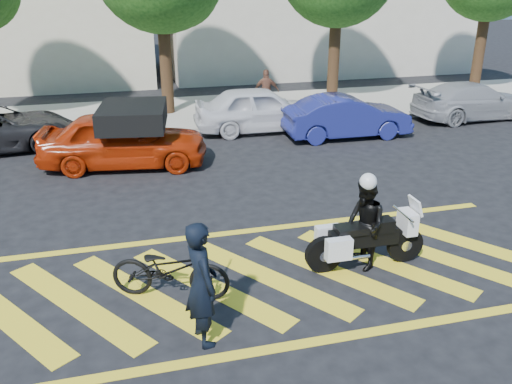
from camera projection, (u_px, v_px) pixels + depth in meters
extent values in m
plane|color=black|center=(242.00, 281.00, 9.54)|extent=(90.00, 90.00, 0.00)
cube|color=#9E998E|center=(169.00, 114.00, 20.25)|extent=(60.00, 5.00, 0.15)
cube|color=yellow|center=(4.00, 314.00, 8.63)|extent=(2.43, 3.21, 0.01)
cube|color=yellow|center=(76.00, 304.00, 8.88)|extent=(2.43, 3.21, 0.01)
cube|color=yellow|center=(144.00, 295.00, 9.14)|extent=(2.43, 3.21, 0.01)
cube|color=yellow|center=(209.00, 286.00, 9.39)|extent=(2.43, 3.21, 0.01)
cube|color=yellow|center=(270.00, 277.00, 9.65)|extent=(2.43, 3.21, 0.01)
cube|color=yellow|center=(327.00, 269.00, 9.91)|extent=(2.43, 3.21, 0.01)
cube|color=yellow|center=(382.00, 262.00, 10.16)|extent=(2.43, 3.21, 0.01)
cube|color=yellow|center=(434.00, 255.00, 10.42)|extent=(2.43, 3.21, 0.01)
cube|color=yellow|center=(484.00, 248.00, 10.67)|extent=(2.43, 3.21, 0.01)
cube|color=yellow|center=(272.00, 349.00, 7.83)|extent=(12.00, 0.20, 0.01)
cube|color=yellow|center=(221.00, 234.00, 11.23)|extent=(12.00, 0.20, 0.01)
cylinder|color=black|center=(166.00, 62.00, 19.51)|extent=(0.44, 0.44, 4.00)
cylinder|color=black|center=(334.00, 55.00, 21.02)|extent=(0.44, 0.44, 4.00)
cylinder|color=black|center=(480.00, 49.00, 22.53)|extent=(0.44, 0.44, 4.00)
imported|color=black|center=(201.00, 284.00, 7.68)|extent=(0.60, 0.78, 1.92)
imported|color=black|center=(170.00, 269.00, 8.90)|extent=(2.10, 1.36, 1.04)
cylinder|color=black|center=(324.00, 255.00, 9.73)|extent=(0.68, 0.15, 0.68)
cylinder|color=silver|center=(324.00, 255.00, 9.73)|extent=(0.21, 0.17, 0.21)
cylinder|color=black|center=(405.00, 244.00, 10.10)|extent=(0.68, 0.15, 0.68)
cylinder|color=silver|center=(405.00, 244.00, 10.10)|extent=(0.21, 0.17, 0.21)
cube|color=black|center=(363.00, 237.00, 9.81)|extent=(1.29, 0.28, 0.31)
cube|color=black|center=(380.00, 225.00, 9.80)|extent=(0.47, 0.31, 0.23)
cube|color=black|center=(351.00, 229.00, 9.68)|extent=(0.57, 0.35, 0.12)
cube|color=silver|center=(407.00, 222.00, 9.92)|extent=(0.23, 0.43, 0.41)
cube|color=silver|center=(328.00, 236.00, 9.93)|extent=(0.47, 0.19, 0.39)
cube|color=silver|center=(339.00, 249.00, 9.45)|extent=(0.47, 0.19, 0.39)
imported|color=black|center=(365.00, 225.00, 9.71)|extent=(0.64, 0.82, 1.69)
imported|color=#AA2607|center=(123.00, 139.00, 14.84)|extent=(4.74, 2.46, 1.54)
imported|color=silver|center=(261.00, 109.00, 18.13)|extent=(4.50, 1.94, 1.51)
imported|color=navy|center=(346.00, 117.00, 17.49)|extent=(4.14, 1.50, 1.36)
imported|color=gray|center=(473.00, 101.00, 19.67)|extent=(4.66, 2.10, 1.32)
imported|color=brown|center=(266.00, 91.00, 19.91)|extent=(0.98, 0.55, 1.58)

